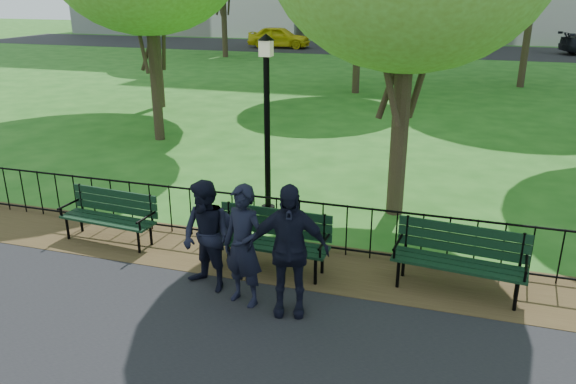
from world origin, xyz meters
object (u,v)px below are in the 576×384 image
(person_right, at_px, (288,250))
(park_bench_main, at_px, (250,230))
(person_mid, at_px, (207,237))
(taxi, at_px, (279,37))
(person_left, at_px, (244,246))
(park_bench_right_a, at_px, (460,252))
(lamppost, at_px, (267,120))
(park_bench_left_a, at_px, (110,211))
(sedan_silver, at_px, (447,41))

(person_right, bearing_deg, park_bench_main, 119.33)
(person_mid, distance_m, taxi, 34.49)
(park_bench_main, relative_size, person_left, 1.10)
(park_bench_right_a, distance_m, person_right, 2.56)
(park_bench_main, distance_m, person_mid, 0.88)
(person_left, bearing_deg, park_bench_right_a, 39.72)
(lamppost, bearing_deg, park_bench_right_a, -28.74)
(park_bench_main, bearing_deg, lamppost, 104.21)
(park_bench_left_a, relative_size, taxi, 0.39)
(park_bench_main, xyz_separation_m, park_bench_left_a, (-2.66, 0.24, -0.09))
(park_bench_main, bearing_deg, taxi, 109.42)
(park_bench_main, height_order, lamppost, lamppost)
(park_bench_right_a, xyz_separation_m, sedan_silver, (-1.53, 33.06, 0.11))
(park_bench_main, distance_m, park_bench_left_a, 2.68)
(person_mid, bearing_deg, lamppost, 114.18)
(park_bench_main, xyz_separation_m, taxi, (-10.04, 32.31, 0.12))
(park_bench_main, distance_m, park_bench_right_a, 3.14)
(park_bench_left_a, relative_size, sedan_silver, 0.41)
(person_left, distance_m, taxi, 34.88)
(park_bench_right_a, relative_size, taxi, 0.43)
(park_bench_right_a, xyz_separation_m, person_left, (-2.84, -1.25, 0.27))
(person_left, bearing_deg, taxi, 123.24)
(park_bench_main, bearing_deg, sedan_silver, 89.40)
(person_mid, bearing_deg, person_left, 3.66)
(park_bench_left_a, relative_size, lamppost, 0.51)
(person_mid, bearing_deg, sedan_silver, 108.55)
(sedan_silver, bearing_deg, person_left, 177.07)
(taxi, bearing_deg, park_bench_main, -166.03)
(park_bench_right_a, xyz_separation_m, taxi, (-13.17, 32.07, 0.17))
(park_bench_main, height_order, taxi, taxi)
(park_bench_main, bearing_deg, person_left, -71.25)
(lamppost, bearing_deg, taxi, 107.63)
(person_left, distance_m, sedan_silver, 34.33)
(park_bench_main, distance_m, sedan_silver, 33.35)
(person_right, bearing_deg, person_left, 162.73)
(park_bench_main, xyz_separation_m, person_left, (0.30, -1.00, 0.23))
(person_mid, height_order, sedan_silver, person_mid)
(park_bench_main, distance_m, taxi, 33.84)
(park_bench_right_a, height_order, person_mid, person_mid)
(person_mid, xyz_separation_m, taxi, (-9.69, 33.10, -0.06))
(lamppost, height_order, taxi, lamppost)
(park_bench_left_a, bearing_deg, taxi, 107.51)
(person_mid, bearing_deg, taxi, 128.15)
(lamppost, distance_m, taxi, 31.59)
(person_mid, distance_m, sedan_silver, 34.15)
(park_bench_main, distance_m, lamppost, 2.58)
(park_bench_main, relative_size, park_bench_right_a, 0.99)
(person_right, xyz_separation_m, sedan_silver, (0.66, 34.36, -0.22))
(park_bench_left_a, bearing_deg, park_bench_right_a, 4.61)
(park_bench_left_a, bearing_deg, lamppost, 46.78)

